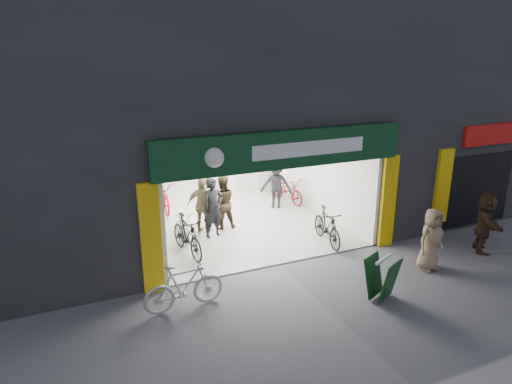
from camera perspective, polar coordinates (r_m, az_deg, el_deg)
ground at (r=11.89m, az=3.09°, el=-9.08°), size 60.00×60.00×0.00m
building at (r=15.59m, az=-2.05°, el=13.79°), size 17.00×10.27×8.00m
bike_left_front at (r=13.47m, az=-9.03°, el=-3.91°), size 0.84×1.78×0.90m
bike_left_midfront at (r=12.33m, az=-8.62°, el=-5.42°), size 0.77×1.90×1.11m
bike_left_midback at (r=15.93m, az=-11.59°, el=-0.34°), size 0.75×2.06×1.07m
bike_left_back at (r=15.09m, az=-13.51°, el=-1.64°), size 0.71×1.71×1.00m
bike_right_front at (r=13.04m, az=8.87°, el=-4.28°), size 0.73×1.79×1.05m
bike_right_mid at (r=16.45m, az=3.97°, el=0.27°), size 0.88×1.83×0.92m
bike_right_back at (r=17.78m, az=0.22°, el=1.89°), size 0.68×1.84×1.08m
parked_bike at (r=9.92m, az=-8.99°, el=-11.59°), size 1.77×0.58×1.05m
customer_a at (r=13.24m, az=-5.39°, el=-2.03°), size 0.75×0.58×1.82m
customer_b at (r=13.88m, az=-4.25°, el=-1.35°), size 0.88×0.72×1.69m
customer_c at (r=15.62m, az=2.54°, el=0.88°), size 1.28×1.15×1.72m
customer_d at (r=13.60m, az=-6.60°, el=-1.71°), size 1.06×0.96×1.74m
pedestrian_near at (r=12.14m, az=21.02°, el=-5.56°), size 0.84×0.60×1.60m
pedestrian_far at (r=13.76m, az=26.67°, el=-3.37°), size 1.32×1.59×1.71m
sandwich_board at (r=10.53m, az=15.44°, el=-10.23°), size 0.82×0.83×0.95m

